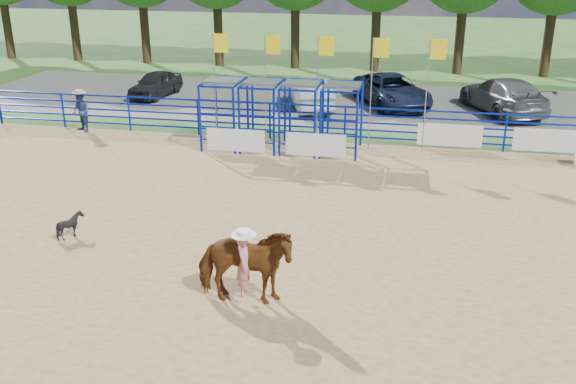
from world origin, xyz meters
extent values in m
plane|color=#3D6327|center=(0.00, 0.00, 0.00)|extent=(120.00, 120.00, 0.00)
cube|color=#A38251|center=(0.00, 0.00, 0.01)|extent=(30.00, 20.00, 0.02)
cube|color=#66645A|center=(0.00, 17.00, 0.01)|extent=(40.00, 10.00, 0.01)
imported|color=brown|center=(-0.72, -2.50, 0.92)|extent=(2.21, 1.13, 1.81)
imported|color=#B61A35|center=(-0.72, -2.50, 1.66)|extent=(0.38, 0.54, 1.42)
cylinder|color=white|center=(-0.72, -2.50, 2.40)|extent=(0.54, 0.54, 0.12)
imported|color=black|center=(-6.11, -0.15, 0.37)|extent=(0.75, 0.69, 0.70)
imported|color=navy|center=(-10.89, 9.49, 0.86)|extent=(1.03, 0.98, 1.68)
cylinder|color=tan|center=(-10.89, 9.49, 1.70)|extent=(0.56, 0.56, 0.11)
imported|color=black|center=(-10.48, 16.46, 0.65)|extent=(1.95, 3.91, 1.28)
imported|color=#9D9FA5|center=(-2.28, 15.34, 0.75)|extent=(2.98, 4.76, 1.48)
imported|color=#151C36|center=(1.50, 16.76, 0.75)|extent=(4.47, 5.87, 1.48)
imported|color=#505052|center=(6.60, 16.40, 0.82)|extent=(4.12, 6.01, 1.62)
cube|color=white|center=(-3.80, 7.77, 0.55)|extent=(2.20, 0.04, 0.85)
cube|color=white|center=(-0.80, 7.77, 0.55)|extent=(2.20, 0.04, 0.85)
cube|color=white|center=(4.00, 9.96, 0.55)|extent=(2.40, 0.04, 0.85)
cube|color=white|center=(7.50, 9.96, 0.55)|extent=(2.40, 0.04, 0.85)
cylinder|color=#3F2B19|center=(-25.00, 26.00, 2.40)|extent=(0.56, 0.56, 4.80)
cylinder|color=#3F2B19|center=(-20.00, 26.00, 2.40)|extent=(0.56, 0.56, 4.80)
cylinder|color=#3F2B19|center=(-15.00, 26.00, 2.40)|extent=(0.56, 0.56, 4.80)
cylinder|color=#3F2B19|center=(-10.00, 26.00, 2.40)|extent=(0.56, 0.56, 4.80)
cylinder|color=#3F2B19|center=(-5.00, 26.00, 2.40)|extent=(0.56, 0.56, 4.80)
cylinder|color=#3F2B19|center=(0.00, 26.00, 2.40)|extent=(0.56, 0.56, 4.80)
cylinder|color=#3F2B19|center=(5.00, 26.00, 2.40)|extent=(0.56, 0.56, 4.80)
cylinder|color=#3F2B19|center=(10.00, 26.00, 2.40)|extent=(0.56, 0.56, 4.80)
camera|label=1|loc=(2.57, -14.22, 7.28)|focal=40.00mm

